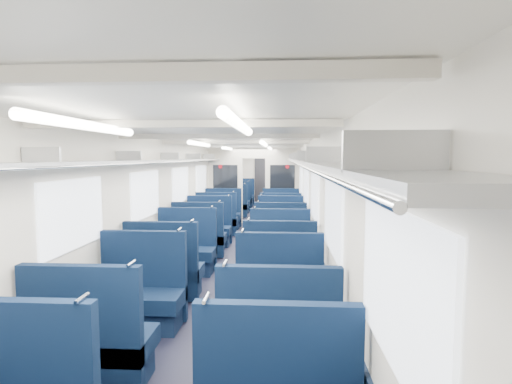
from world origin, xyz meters
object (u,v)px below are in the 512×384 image
seat_12 (199,239)px  seat_26 (242,197)px  seat_8 (164,273)px  seat_13 (280,240)px  seat_14 (209,230)px  seat_24 (239,200)px  seat_10 (186,252)px  seat_20 (232,206)px  seat_4 (90,347)px  seat_23 (281,203)px  seat_27 (281,197)px  seat_11 (280,255)px  seat_15 (280,230)px  seat_25 (281,200)px  seat_7 (279,301)px  seat_19 (281,216)px  seat_16 (217,221)px  end_door (263,180)px  seat_18 (223,216)px  seat_21 (281,207)px  bulkhead (254,183)px  seat_9 (280,272)px  seat_5 (278,349)px  seat_22 (236,203)px  seat_6 (141,297)px  seat_17 (281,223)px

seat_12 → seat_26: same height
seat_8 → seat_13: 2.99m
seat_14 → seat_24: 6.61m
seat_10 → seat_20: same height
seat_13 → seat_26: same height
seat_4 → seat_23: (1.66, 11.38, 0.00)m
seat_8 → seat_27: bearing=81.8°
seat_11 → seat_23: (0.00, 7.90, 0.00)m
seat_15 → seat_8: bearing=-114.6°
seat_27 → seat_12: bearing=-100.4°
seat_25 → seat_7: bearing=-90.0°
seat_20 → seat_27: (1.66, 3.51, 0.00)m
seat_19 → seat_24: bearing=111.1°
seat_7 → seat_11: same height
seat_13 → seat_16: (-1.66, 2.25, 0.00)m
seat_10 → seat_23: same height
end_door → seat_26: 1.79m
seat_18 → seat_26: size_ratio=1.00×
seat_21 → seat_27: 3.68m
seat_11 → seat_16: size_ratio=1.00×
seat_10 → seat_27: same height
bulkhead → seat_23: bearing=71.0°
seat_4 → seat_20: size_ratio=1.00×
end_door → seat_9: (0.83, -12.52, -0.64)m
seat_27 → seat_10: bearing=-99.3°
seat_9 → seat_20: size_ratio=1.00×
seat_5 → end_door: bearing=93.2°
seat_22 → seat_26: (0.00, 2.17, 0.00)m
seat_21 → seat_26: same height
seat_22 → seat_6: bearing=-90.0°
seat_6 → seat_9: (1.66, 1.17, 0.00)m
end_door → seat_17: end_door is taller
seat_4 → seat_7: 2.08m
seat_8 → seat_10: bearing=90.0°
seat_16 → seat_18: bearing=90.0°
seat_5 → seat_17: same height
seat_8 → seat_18: same height
seat_6 → bulkhead: bearing=83.8°
seat_5 → seat_21: bearing=90.0°
seat_19 → seat_23: 3.29m
seat_23 → seat_26: size_ratio=1.00×
seat_12 → seat_14: size_ratio=1.00×
bulkhead → seat_21: bulkhead is taller
seat_27 → seat_17: bearing=-90.0°
seat_9 → seat_4: bearing=-124.1°
seat_12 → seat_22: 6.64m
seat_9 → seat_22: same height
end_door → seat_12: (-0.83, -10.25, -0.64)m
seat_6 → seat_19: 7.02m
seat_9 → seat_27: bearing=90.0°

